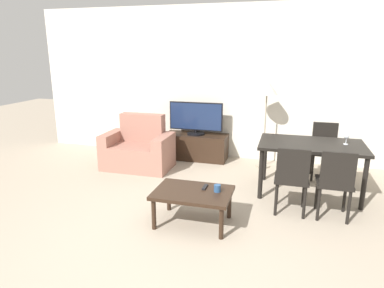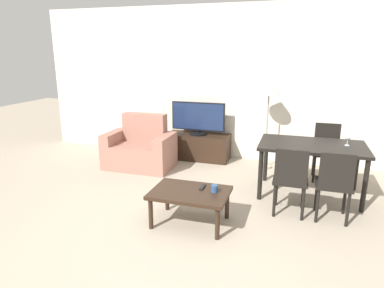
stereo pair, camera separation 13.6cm
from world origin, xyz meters
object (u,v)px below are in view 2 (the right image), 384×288
at_px(dining_chair_near, 291,178).
at_px(wine_glass_left, 348,138).
at_px(tv_stand, 198,147).
at_px(floor_lamp, 269,92).
at_px(dining_table, 312,150).
at_px(cup_white_near, 214,189).
at_px(tv, 198,119).
at_px(dining_chair_far, 326,149).
at_px(remote_primary, 202,187).
at_px(armchair, 140,149).
at_px(dining_chair_near_right, 334,182).
at_px(coffee_table, 190,195).

height_order(dining_chair_near, wine_glass_left, wine_glass_left).
height_order(tv_stand, floor_lamp, floor_lamp).
bearing_deg(dining_table, cup_white_near, -130.66).
xyz_separation_m(tv, wine_glass_left, (2.34, -1.04, 0.07)).
xyz_separation_m(tv_stand, floor_lamp, (1.22, -0.11, 1.04)).
bearing_deg(tv, cup_white_near, -69.23).
height_order(tv, dining_chair_near, tv).
bearing_deg(dining_chair_far, remote_primary, -127.68).
height_order(remote_primary, wine_glass_left, wine_glass_left).
height_order(dining_chair_far, floor_lamp, floor_lamp).
bearing_deg(armchair, dining_table, -7.70).
bearing_deg(dining_chair_near, floor_lamp, 104.74).
xyz_separation_m(dining_table, remote_primary, (-1.20, -1.14, -0.23)).
xyz_separation_m(dining_table, cup_white_near, (-1.04, -1.21, -0.20)).
height_order(dining_table, dining_chair_near, dining_chair_near).
bearing_deg(cup_white_near, armchair, 136.74).
bearing_deg(tv_stand, wine_glass_left, -23.91).
relative_size(dining_chair_near_right, remote_primary, 5.67).
distance_m(coffee_table, dining_chair_far, 2.52).
xyz_separation_m(tv, floor_lamp, (1.22, -0.11, 0.52)).
relative_size(dining_chair_far, dining_chair_near_right, 1.00).
relative_size(dining_table, floor_lamp, 0.94).
relative_size(tv_stand, remote_primary, 7.57).
bearing_deg(remote_primary, wine_glass_left, 36.39).
relative_size(dining_table, cup_white_near, 16.96).
distance_m(dining_chair_far, remote_primary, 2.35).
bearing_deg(tv, floor_lamp, -5.16).
relative_size(tv_stand, coffee_table, 1.31).
relative_size(coffee_table, dining_table, 0.63).
relative_size(dining_chair_near, dining_chair_near_right, 1.00).
xyz_separation_m(remote_primary, wine_glass_left, (1.63, 1.20, 0.42)).
xyz_separation_m(floor_lamp, wine_glass_left, (1.12, -0.93, -0.45)).
xyz_separation_m(coffee_table, dining_table, (1.31, 1.27, 0.29)).
bearing_deg(dining_chair_far, coffee_table, -127.85).
distance_m(tv_stand, tv, 0.52).
bearing_deg(floor_lamp, tv, 174.84).
height_order(floor_lamp, remote_primary, floor_lamp).
relative_size(armchair, floor_lamp, 0.76).
xyz_separation_m(coffee_table, dining_chair_near_right, (1.55, 0.55, 0.13)).
height_order(dining_chair_far, wine_glass_left, wine_glass_left).
bearing_deg(dining_chair_far, dining_table, -108.38).
height_order(dining_chair_far, remote_primary, dining_chair_far).
bearing_deg(dining_table, armchair, 172.30).
xyz_separation_m(coffee_table, wine_glass_left, (1.74, 1.33, 0.47)).
relative_size(coffee_table, dining_chair_far, 1.02).
bearing_deg(dining_table, dining_chair_far, 71.62).
bearing_deg(dining_chair_near_right, tv_stand, 139.80).
xyz_separation_m(cup_white_near, wine_glass_left, (1.47, 1.27, 0.38)).
relative_size(armchair, tv, 1.16).
bearing_deg(tv, armchair, -137.71).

